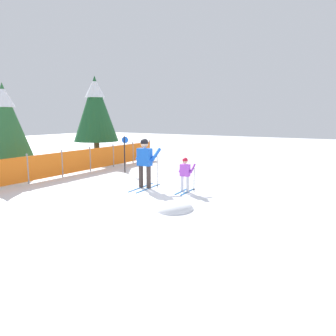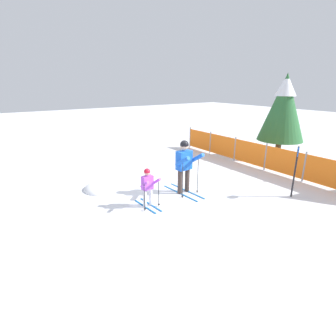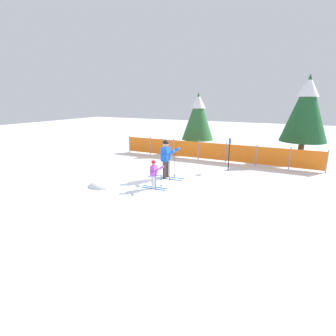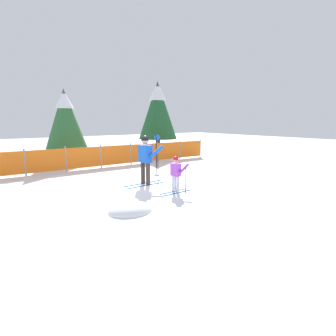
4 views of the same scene
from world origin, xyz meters
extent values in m
plane|color=white|center=(0.00, 0.00, 0.00)|extent=(60.00, 60.00, 0.00)
cube|color=#1966B2|center=(0.22, 0.29, 0.01)|extent=(1.59, 0.16, 0.02)
cube|color=#1966B2|center=(0.25, -0.01, 0.01)|extent=(1.59, 0.16, 0.02)
cylinder|color=#3F332D|center=(0.22, 0.29, 0.40)|extent=(0.15, 0.15, 0.76)
cylinder|color=#3F332D|center=(0.25, -0.01, 0.40)|extent=(0.15, 0.15, 0.76)
cube|color=blue|center=(0.23, 0.14, 1.07)|extent=(0.30, 0.49, 0.59)
cylinder|color=blue|center=(0.47, 0.46, 1.14)|extent=(0.58, 0.16, 0.42)
cylinder|color=blue|center=(0.51, -0.13, 1.14)|extent=(0.58, 0.16, 0.42)
sphere|color=#D8AD8C|center=(0.23, 0.14, 1.51)|extent=(0.25, 0.25, 0.25)
sphere|color=black|center=(0.23, 0.14, 1.56)|extent=(0.26, 0.26, 0.26)
cylinder|color=black|center=(0.51, 0.48, 0.59)|extent=(0.02, 0.02, 1.17)
cylinder|color=black|center=(0.51, 0.48, 0.06)|extent=(0.07, 0.07, 0.01)
cylinder|color=black|center=(0.56, -0.15, 0.59)|extent=(0.02, 0.02, 1.17)
cylinder|color=black|center=(0.56, -0.15, 0.06)|extent=(0.07, 0.07, 0.01)
cube|color=#1966B2|center=(0.44, -1.19, 0.01)|extent=(1.05, 0.11, 0.02)
cube|color=#1966B2|center=(0.46, -1.38, 0.01)|extent=(1.05, 0.11, 0.02)
cylinder|color=silver|center=(0.44, -1.19, 0.27)|extent=(0.10, 0.10, 0.50)
cylinder|color=silver|center=(0.46, -1.38, 0.27)|extent=(0.10, 0.10, 0.50)
cube|color=#B24CD8|center=(0.45, -1.29, 0.71)|extent=(0.20, 0.32, 0.39)
cylinder|color=#B24CD8|center=(0.60, -1.08, 0.75)|extent=(0.38, 0.10, 0.29)
cylinder|color=#B24CD8|center=(0.63, -1.47, 0.75)|extent=(0.38, 0.10, 0.29)
sphere|color=#D8AD8C|center=(0.45, -1.29, 1.01)|extent=(0.17, 0.17, 0.17)
sphere|color=red|center=(0.45, -1.29, 1.03)|extent=(0.17, 0.17, 0.17)
cylinder|color=black|center=(0.63, -1.04, 0.39)|extent=(0.02, 0.02, 0.77)
cylinder|color=black|center=(0.63, -1.04, 0.06)|extent=(0.07, 0.07, 0.01)
cylinder|color=black|center=(0.66, -1.51, 0.39)|extent=(0.02, 0.02, 0.77)
cylinder|color=black|center=(0.66, -1.51, 0.06)|extent=(0.07, 0.07, 0.01)
cylinder|color=gray|center=(-2.91, 4.19, 0.55)|extent=(0.06, 0.06, 1.09)
cylinder|color=gray|center=(-1.33, 4.20, 0.55)|extent=(0.06, 0.06, 1.09)
cylinder|color=gray|center=(0.25, 4.21, 0.55)|extent=(0.06, 0.06, 1.09)
cylinder|color=gray|center=(1.83, 4.21, 0.55)|extent=(0.06, 0.06, 1.09)
cylinder|color=gray|center=(3.41, 4.22, 0.55)|extent=(0.06, 0.06, 1.09)
cylinder|color=gray|center=(4.98, 4.22, 0.55)|extent=(0.06, 0.06, 1.09)
cylinder|color=gray|center=(6.56, 4.23, 0.55)|extent=(0.06, 0.06, 1.09)
cube|color=orange|center=(-3.70, 4.19, 0.55)|extent=(1.58, 0.04, 0.92)
cube|color=orange|center=(-2.12, 4.20, 0.55)|extent=(1.58, 0.04, 0.92)
cube|color=orange|center=(-0.54, 4.20, 0.55)|extent=(1.58, 0.04, 0.92)
cube|color=orange|center=(1.04, 4.21, 0.55)|extent=(1.58, 0.04, 0.92)
cube|color=orange|center=(2.62, 4.21, 0.55)|extent=(1.58, 0.04, 0.92)
cube|color=orange|center=(4.20, 4.22, 0.55)|extent=(1.58, 0.04, 0.92)
cube|color=orange|center=(5.77, 4.22, 0.55)|extent=(1.58, 0.04, 0.92)
cylinder|color=#4C3823|center=(-0.67, 6.41, 0.40)|extent=(0.25, 0.25, 0.80)
cone|color=#2A6435|center=(-0.67, 6.41, 2.28)|extent=(2.03, 2.03, 2.97)
cone|color=white|center=(-0.67, 6.41, 3.23)|extent=(0.91, 0.91, 0.89)
cylinder|color=#4C3823|center=(5.44, 7.19, 0.50)|extent=(0.32, 0.32, 0.99)
cone|color=#1E562D|center=(5.44, 7.19, 2.85)|extent=(2.53, 2.53, 3.71)
cone|color=white|center=(5.44, 7.19, 4.03)|extent=(1.14, 1.14, 1.11)
cylinder|color=black|center=(2.35, 2.68, 0.79)|extent=(0.05, 0.05, 1.58)
cylinder|color=blue|center=(2.37, 2.66, 1.42)|extent=(0.16, 0.25, 0.28)
ellipsoid|color=white|center=(-1.49, -2.02, 0.00)|extent=(1.11, 0.94, 0.44)
camera|label=1|loc=(-8.73, -6.14, 2.43)|focal=35.00mm
camera|label=2|loc=(6.34, -4.59, 3.32)|focal=28.00mm
camera|label=3|loc=(5.29, -9.66, 3.37)|focal=28.00mm
camera|label=4|loc=(-4.31, -7.48, 2.17)|focal=28.00mm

